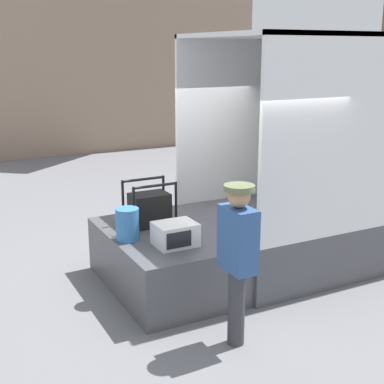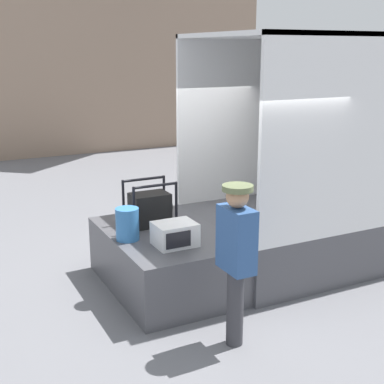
% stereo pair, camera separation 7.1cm
% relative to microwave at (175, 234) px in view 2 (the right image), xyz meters
% --- Properties ---
extents(ground_plane, '(160.00, 160.00, 0.00)m').
position_rel_microwave_xyz_m(ground_plane, '(0.78, 0.49, -0.90)').
color(ground_plane, slate).
extents(tailgate_deck, '(1.41, 2.11, 0.76)m').
position_rel_microwave_xyz_m(tailgate_deck, '(0.08, 0.49, -0.52)').
color(tailgate_deck, '#4C4C51').
rests_on(tailgate_deck, ground).
extents(microwave, '(0.49, 0.41, 0.28)m').
position_rel_microwave_xyz_m(microwave, '(0.00, 0.00, 0.00)').
color(microwave, white).
rests_on(microwave, tailgate_deck).
extents(portable_generator, '(0.63, 0.44, 0.61)m').
position_rel_microwave_xyz_m(portable_generator, '(0.04, 0.85, 0.09)').
color(portable_generator, black).
rests_on(portable_generator, tailgate_deck).
extents(orange_bucket, '(0.29, 0.29, 0.41)m').
position_rel_microwave_xyz_m(orange_bucket, '(-0.44, 0.44, 0.06)').
color(orange_bucket, '#3370B2').
rests_on(orange_bucket, tailgate_deck).
extents(worker_person, '(0.31, 0.44, 1.75)m').
position_rel_microwave_xyz_m(worker_person, '(0.15, -1.16, 0.18)').
color(worker_person, '#38383D').
rests_on(worker_person, ground).
extents(house_backdrop, '(9.80, 7.88, 8.95)m').
position_rel_microwave_xyz_m(house_backdrop, '(3.07, 13.88, 3.66)').
color(house_backdrop, gray).
rests_on(house_backdrop, ground).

